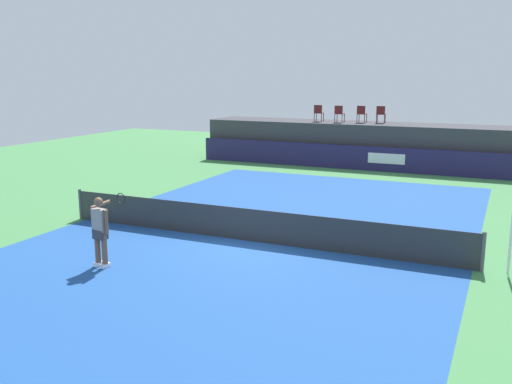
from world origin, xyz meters
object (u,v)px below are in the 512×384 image
Objects in this scene: spectator_chair_left at (339,113)px; spectator_chair_right at (381,114)px; net_post_near at (80,204)px; spectator_chair_center at (362,113)px; net_post_far at (483,252)px; spectator_chair_far_left at (319,112)px; tennis_player at (101,229)px.

spectator_chair_left and spectator_chair_right have the same top height.
spectator_chair_right is at bearing 67.29° from net_post_near.
spectator_chair_center is 0.89× the size of net_post_far.
spectator_chair_right is 16.94m from net_post_near.
spectator_chair_far_left is 1.00× the size of spectator_chair_left.
net_post_far is at bearing -69.10° from spectator_chair_right.
spectator_chair_left is at bearing -165.50° from spectator_chair_right.
tennis_player is at bearing -88.38° from spectator_chair_far_left.
spectator_chair_left is 0.50× the size of tennis_player.
tennis_player is (-0.66, -18.45, -1.73)m from spectator_chair_left.
net_post_far is at bearing -61.88° from spectator_chair_left.
spectator_chair_left is 1.00× the size of spectator_chair_center.
spectator_chair_center reaches higher than net_post_near.
net_post_far is (6.89, -15.30, -2.19)m from spectator_chair_center.
spectator_chair_far_left is 15.58m from net_post_near.
spectator_chair_right is at bearing 81.80° from tennis_player.
spectator_chair_right reaches higher than tennis_player.
net_post_near is (-4.41, -14.95, -2.19)m from spectator_chair_left.
net_post_far is (9.18, -15.08, -2.19)m from spectator_chair_far_left.
spectator_chair_far_left is at bearing -174.56° from spectator_chair_center.
spectator_chair_far_left is at bearing 91.62° from tennis_player.
net_post_far is (12.40, 0.00, 0.00)m from net_post_near.
net_post_far is 0.56× the size of tennis_player.
spectator_chair_center is 16.92m from net_post_far.
spectator_chair_right is (2.08, 0.54, 0.00)m from spectator_chair_left.
net_post_far is at bearing -58.68° from spectator_chair_far_left.
spectator_chair_far_left is at bearing 77.93° from net_post_near.
spectator_chair_right is 16.73m from net_post_far.
spectator_chair_left is at bearing -162.58° from spectator_chair_center.
net_post_far is at bearing 0.00° from net_post_near.
net_post_near is 1.00× the size of net_post_far.
net_post_far is 9.34m from tennis_player.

